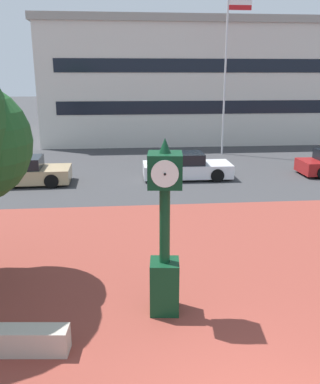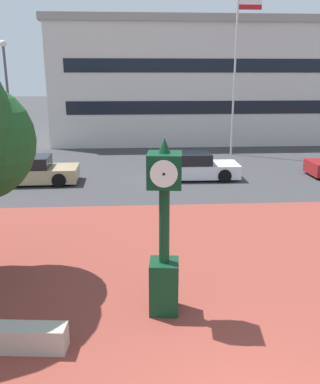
{
  "view_description": "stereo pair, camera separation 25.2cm",
  "coord_description": "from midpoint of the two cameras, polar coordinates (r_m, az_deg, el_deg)",
  "views": [
    {
      "loc": [
        -1.97,
        -4.31,
        4.9
      ],
      "look_at": [
        -1.2,
        3.75,
        2.59
      ],
      "focal_mm": 38.28,
      "sensor_mm": 36.0,
      "label": 1
    },
    {
      "loc": [
        -1.72,
        -4.33,
        4.9
      ],
      "look_at": [
        -1.2,
        3.75,
        2.59
      ],
      "focal_mm": 38.28,
      "sensor_mm": 36.0,
      "label": 2
    }
  ],
  "objects": [
    {
      "name": "car_street_far",
      "position": [
        20.12,
        -16.87,
        2.79
      ],
      "size": [
        4.06,
        2.04,
        1.28
      ],
      "rotation": [
        0.0,
        0.0,
        4.74
      ],
      "color": "tan",
      "rests_on": "ground"
    },
    {
      "name": "flagpole_primary",
      "position": [
        26.59,
        10.98,
        17.15
      ],
      "size": [
        1.5,
        0.14,
        9.77
      ],
      "color": "silver",
      "rests_on": "ground"
    },
    {
      "name": "street_lamp_post",
      "position": [
        24.84,
        -20.2,
        13.17
      ],
      "size": [
        0.36,
        0.36,
        6.75
      ],
      "color": "#4C4C51",
      "rests_on": "ground"
    },
    {
      "name": "plaza_brick_paving",
      "position": [
        9.4,
        8.55,
        -15.72
      ],
      "size": [
        44.0,
        14.95,
        0.01
      ],
      "primitive_type": "cube",
      "color": "brown",
      "rests_on": "ground"
    },
    {
      "name": "civic_building",
      "position": [
        36.6,
        7.14,
        15.05
      ],
      "size": [
        25.24,
        15.15,
        8.83
      ],
      "color": "beige",
      "rests_on": "ground"
    },
    {
      "name": "street_clock",
      "position": [
        8.44,
        1.45,
        -6.2
      ],
      "size": [
        0.74,
        0.78,
        3.76
      ],
      "rotation": [
        0.0,
        0.0,
        -0.11
      ],
      "color": "#0C381E",
      "rests_on": "ground"
    },
    {
      "name": "car_street_mid",
      "position": [
        20.19,
        5.03,
        3.46
      ],
      "size": [
        4.32,
        1.95,
        1.28
      ],
      "rotation": [
        0.0,
        0.0,
        4.7
      ],
      "color": "silver",
      "rests_on": "ground"
    }
  ]
}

